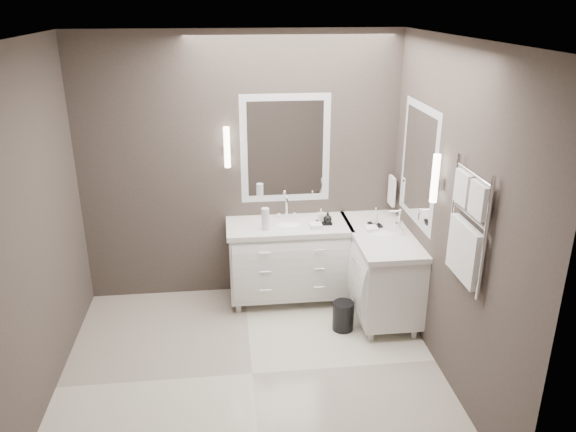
{
  "coord_description": "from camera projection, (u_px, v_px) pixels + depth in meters",
  "views": [
    {
      "loc": [
        -0.15,
        -3.94,
        2.96
      ],
      "look_at": [
        0.39,
        0.7,
        1.14
      ],
      "focal_mm": 35.0,
      "sensor_mm": 36.0,
      "label": 1
    }
  ],
  "objects": [
    {
      "name": "wall_right",
      "position": [
        452.0,
        217.0,
        4.42
      ],
      "size": [
        0.01,
        3.0,
        2.7
      ],
      "primitive_type": "cube",
      "color": "#423A35",
      "rests_on": "floor"
    },
    {
      "name": "water_bottle",
      "position": [
        265.0,
        219.0,
        5.43
      ],
      "size": [
        0.09,
        0.09,
        0.22
      ],
      "primitive_type": "cylinder",
      "rotation": [
        0.0,
        0.0,
        0.22
      ],
      "color": "silver",
      "rests_on": "vanity_back"
    },
    {
      "name": "amenity_tray_right",
      "position": [
        375.0,
        225.0,
        5.56
      ],
      "size": [
        0.13,
        0.16,
        0.02
      ],
      "primitive_type": "cube",
      "rotation": [
        0.0,
        0.0,
        0.16
      ],
      "color": "black",
      "rests_on": "vanity_right"
    },
    {
      "name": "mirror_right",
      "position": [
        418.0,
        164.0,
        5.08
      ],
      "size": [
        0.02,
        0.9,
        1.1
      ],
      "color": "white",
      "rests_on": "wall_right"
    },
    {
      "name": "ceiling",
      "position": [
        243.0,
        39.0,
        3.75
      ],
      "size": [
        3.2,
        3.0,
        0.01
      ],
      "primitive_type": "cube",
      "color": "white",
      "rests_on": "wall_back"
    },
    {
      "name": "wall_back",
      "position": [
        241.0,
        169.0,
        5.64
      ],
      "size": [
        3.2,
        0.01,
        2.7
      ],
      "primitive_type": "cube",
      "color": "#423A35",
      "rests_on": "floor"
    },
    {
      "name": "sconce_right",
      "position": [
        435.0,
        179.0,
        4.52
      ],
      "size": [
        0.06,
        0.06,
        0.4
      ],
      "color": "white",
      "rests_on": "wall_right"
    },
    {
      "name": "soap_bottle_c",
      "position": [
        375.0,
        216.0,
        5.52
      ],
      "size": [
        0.08,
        0.08,
        0.17
      ],
      "primitive_type": "imported",
      "rotation": [
        0.0,
        0.0,
        -0.32
      ],
      "color": "white",
      "rests_on": "amenity_tray_right"
    },
    {
      "name": "towel_ladder",
      "position": [
        467.0,
        232.0,
        4.02
      ],
      "size": [
        0.06,
        0.58,
        0.9
      ],
      "color": "white",
      "rests_on": "wall_right"
    },
    {
      "name": "mirror_back",
      "position": [
        285.0,
        149.0,
        5.6
      ],
      "size": [
        0.9,
        0.02,
        1.1
      ],
      "color": "white",
      "rests_on": "wall_back"
    },
    {
      "name": "vanity_right",
      "position": [
        380.0,
        266.0,
        5.53
      ],
      "size": [
        0.59,
        1.24,
        0.97
      ],
      "color": "white",
      "rests_on": "floor"
    },
    {
      "name": "sconce_back",
      "position": [
        227.0,
        148.0,
        5.46
      ],
      "size": [
        0.06,
        0.06,
        0.4
      ],
      "color": "white",
      "rests_on": "wall_back"
    },
    {
      "name": "wall_front",
      "position": [
        263.0,
        337.0,
        2.85
      ],
      "size": [
        3.2,
        0.01,
        2.7
      ],
      "primitive_type": "cube",
      "color": "#423A35",
      "rests_on": "floor"
    },
    {
      "name": "vanity_back",
      "position": [
        288.0,
        257.0,
        5.74
      ],
      "size": [
        1.24,
        0.59,
        0.97
      ],
      "color": "white",
      "rests_on": "floor"
    },
    {
      "name": "floor",
      "position": [
        252.0,
        374.0,
        4.74
      ],
      "size": [
        3.2,
        3.0,
        0.01
      ],
      "primitive_type": "cube",
      "color": "beige",
      "rests_on": "ground"
    },
    {
      "name": "wall_left",
      "position": [
        27.0,
        235.0,
        4.07
      ],
      "size": [
        0.01,
        3.0,
        2.7
      ],
      "primitive_type": "cube",
      "color": "#423A35",
      "rests_on": "floor"
    },
    {
      "name": "soap_bottle_b",
      "position": [
        328.0,
        217.0,
        5.56
      ],
      "size": [
        0.1,
        0.1,
        0.11
      ],
      "primitive_type": "imported",
      "rotation": [
        0.0,
        0.0,
        0.13
      ],
      "color": "black",
      "rests_on": "amenity_tray_back"
    },
    {
      "name": "waste_bin",
      "position": [
        343.0,
        316.0,
        5.32
      ],
      "size": [
        0.22,
        0.22,
        0.28
      ],
      "primitive_type": "cylinder",
      "rotation": [
        0.0,
        0.0,
        -0.08
      ],
      "color": "black",
      "rests_on": "floor"
    },
    {
      "name": "towel_bar_corner",
      "position": [
        392.0,
        190.0,
        5.75
      ],
      "size": [
        0.03,
        0.22,
        0.3
      ],
      "color": "white",
      "rests_on": "wall_right"
    },
    {
      "name": "amenity_tray_back",
      "position": [
        324.0,
        223.0,
        5.61
      ],
      "size": [
        0.15,
        0.11,
        0.02
      ],
      "primitive_type": "cube",
      "rotation": [
        0.0,
        0.0,
        -0.01
      ],
      "color": "black",
      "rests_on": "vanity_back"
    },
    {
      "name": "soap_bottle_a",
      "position": [
        321.0,
        215.0,
        5.6
      ],
      "size": [
        0.06,
        0.06,
        0.13
      ],
      "primitive_type": "imported",
      "rotation": [
        0.0,
        0.0,
        0.02
      ],
      "color": "white",
      "rests_on": "amenity_tray_back"
    }
  ]
}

